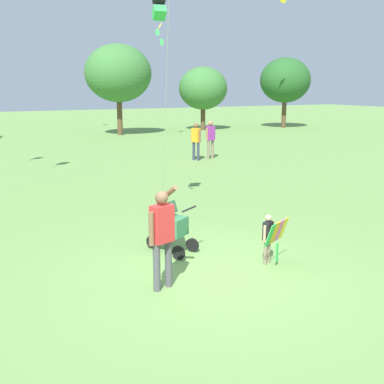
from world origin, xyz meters
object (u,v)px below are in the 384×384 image
Objects in this scene: stroller at (168,223)px; child_with_butterfly_kite at (270,235)px; person_red_shirt at (196,138)px; person_adult_flyer at (162,231)px; kite_adult_black at (159,6)px; person_sitting_far at (211,136)px.

child_with_butterfly_kite is at bearing -46.28° from stroller.
stroller is 0.64× the size of person_red_shirt.
person_red_shirt reaches higher than child_with_butterfly_kite.
person_adult_flyer is 1.59× the size of stroller.
child_with_butterfly_kite is at bearing -83.27° from kite_adult_black.
person_sitting_far is (7.70, 11.89, 0.03)m from person_adult_flyer.
kite_adult_black reaches higher than person_sitting_far.
child_with_butterfly_kite is 13.05m from person_sitting_far.
person_adult_flyer reaches higher than stroller.
person_adult_flyer is at bearing -113.90° from kite_adult_black.
kite_adult_black is at bearing 68.82° from stroller.
child_with_butterfly_kite is at bearing 1.65° from person_adult_flyer.
stroller is at bearing 133.72° from child_with_butterfly_kite.
person_adult_flyer reaches higher than child_with_butterfly_kite.
person_adult_flyer is (-2.20, -0.06, 0.41)m from child_with_butterfly_kite.
kite_adult_black reaches higher than child_with_butterfly_kite.
stroller is 5.14m from kite_adult_black.
person_sitting_far is at bearing 65.06° from child_with_butterfly_kite.
stroller is at bearing 62.01° from person_adult_flyer.
kite_adult_black reaches higher than person_red_shirt.
kite_adult_black is 3.25× the size of person_red_shirt.
kite_adult_black is (1.74, 3.93, 4.06)m from person_adult_flyer.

